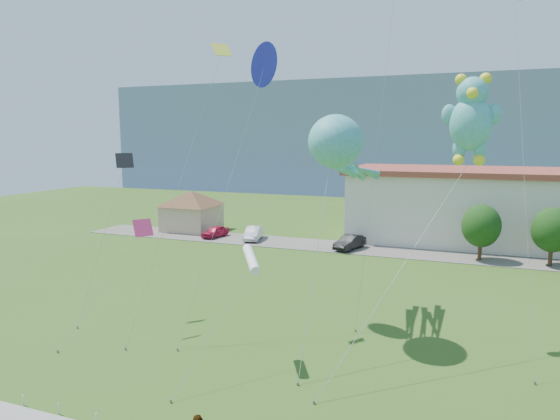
# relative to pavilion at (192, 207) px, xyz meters

# --- Properties ---
(parking_strip) EXTENTS (70.00, 6.00, 0.06)m
(parking_strip) POSITION_rel_pavilion_xyz_m (24.00, -3.00, -2.99)
(parking_strip) COLOR #59544C
(parking_strip) RESTS_ON ground
(hill_ridge) EXTENTS (160.00, 50.00, 25.00)m
(hill_ridge) POSITION_rel_pavilion_xyz_m (24.00, 82.00, 9.48)
(hill_ridge) COLOR gray
(hill_ridge) RESTS_ON ground
(pavilion) EXTENTS (9.20, 9.20, 5.00)m
(pavilion) POSITION_rel_pavilion_xyz_m (0.00, 0.00, 0.00)
(pavilion) COLOR tan
(pavilion) RESTS_ON ground
(tree_near) EXTENTS (3.60, 3.60, 5.47)m
(tree_near) POSITION_rel_pavilion_xyz_m (34.00, -4.00, 0.36)
(tree_near) COLOR #3F2B19
(tree_near) RESTS_ON ground
(tree_mid) EXTENTS (3.60, 3.60, 5.47)m
(tree_mid) POSITION_rel_pavilion_xyz_m (40.00, -4.00, 0.36)
(tree_mid) COLOR #3F2B19
(tree_mid) RESTS_ON ground
(parked_car_red) EXTENTS (2.19, 4.11, 1.33)m
(parked_car_red) POSITION_rel_pavilion_xyz_m (5.01, -3.12, -2.30)
(parked_car_red) COLOR #B4163A
(parked_car_red) RESTS_ON parking_strip
(parked_car_silver) EXTENTS (2.51, 4.81, 1.51)m
(parked_car_silver) POSITION_rel_pavilion_xyz_m (9.88, -2.93, -2.21)
(parked_car_silver) COLOR silver
(parked_car_silver) RESTS_ON parking_strip
(parked_car_black) EXTENTS (2.81, 4.75, 1.48)m
(parked_car_black) POSITION_rel_pavilion_xyz_m (21.32, -3.79, -2.22)
(parked_car_black) COLOR black
(parked_car_black) RESTS_ON parking_strip
(octopus_kite) EXTENTS (3.05, 13.31, 12.97)m
(octopus_kite) POSITION_rel_pavilion_xyz_m (25.55, -25.39, 7.76)
(octopus_kite) COLOR teal
(octopus_kite) RESTS_ON ground
(teddy_bear_kite) EXTENTS (7.42, 11.08, 15.12)m
(teddy_bear_kite) POSITION_rel_pavilion_xyz_m (32.68, -24.60, 9.74)
(teddy_bear_kite) COLOR teal
(teddy_bear_kite) RESTS_ON ground
(small_kite_white) EXTENTS (1.84, 6.52, 5.88)m
(small_kite_white) POSITION_rel_pavilion_xyz_m (22.46, -31.50, 2.39)
(small_kite_white) COLOR white
(small_kite_white) RESTS_ON ground
(small_kite_pink) EXTENTS (3.15, 5.37, 6.75)m
(small_kite_pink) POSITION_rel_pavilion_xyz_m (14.46, -30.32, 2.72)
(small_kite_pink) COLOR #E3326B
(small_kite_pink) RESTS_ON ground
(small_kite_black) EXTENTS (1.62, 4.70, 10.61)m
(small_kite_black) POSITION_rel_pavilion_xyz_m (11.51, -27.85, 6.08)
(small_kite_black) COLOR black
(small_kite_black) RESTS_ON ground
(small_kite_yellow) EXTENTS (3.67, 7.03, 17.33)m
(small_kite_yellow) POSITION_rel_pavilion_xyz_m (18.01, -27.49, 11.50)
(small_kite_yellow) COLOR #CFDA33
(small_kite_yellow) RESTS_ON ground
(small_kite_blue) EXTENTS (2.97, 8.39, 16.87)m
(small_kite_blue) POSITION_rel_pavilion_xyz_m (20.20, -24.54, 12.78)
(small_kite_blue) COLOR #2823CB
(small_kite_blue) RESTS_ON ground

